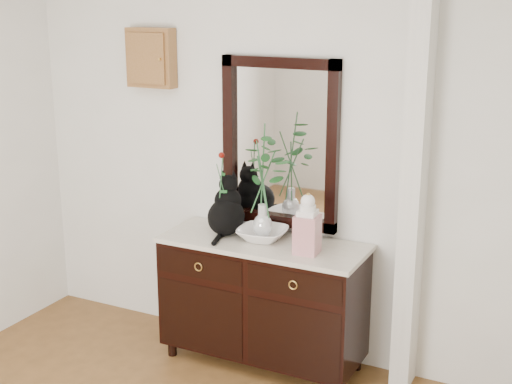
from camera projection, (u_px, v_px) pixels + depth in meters
The scene contains 10 objects.
wall_back at pixel (266, 155), 4.65m from camera, with size 3.60×0.04×2.70m, color silver.
pilaster at pixel (415, 175), 4.15m from camera, with size 0.12×0.20×2.70m, color silver.
sideboard at pixel (263, 296), 4.63m from camera, with size 1.33×0.52×0.82m.
wall_mirror at pixel (279, 144), 4.57m from camera, with size 0.80×0.06×1.10m.
key_cabinet at pixel (151, 58), 4.82m from camera, with size 0.35×0.10×0.40m, color brown.
cat at pixel (226, 205), 4.62m from camera, with size 0.27×0.34×0.39m, color black, non-canonical shape.
lotus_bowl at pixel (263, 234), 4.54m from camera, with size 0.32×0.32×0.08m, color white.
vase_branches at pixel (263, 180), 4.45m from camera, with size 0.36×0.36×0.75m, color silver, non-canonical shape.
bud_vase_rose at pixel (221, 193), 4.59m from camera, with size 0.07×0.07×0.56m, color #336E3B, non-canonical shape.
ginger_jar at pixel (307, 223), 4.27m from camera, with size 0.14×0.14×0.38m, color white, non-canonical shape.
Camera 1 is at (1.98, -2.11, 2.36)m, focal length 50.00 mm.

